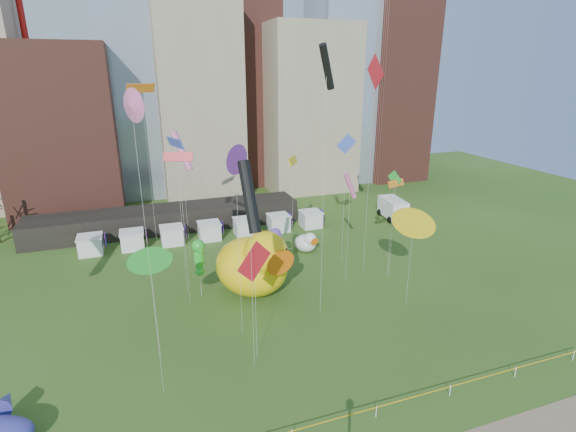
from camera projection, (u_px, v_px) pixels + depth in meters
name	position (u px, v px, depth m)	size (l,w,h in m)	color
skyline	(185.00, 74.00, 75.55)	(101.00, 23.00, 68.00)	brown
pavilion	(168.00, 219.00, 62.93)	(38.00, 6.00, 3.20)	black
vendor_tents	(210.00, 231.00, 59.31)	(33.24, 2.80, 2.40)	white
big_duck	(254.00, 264.00, 44.04)	(9.33, 10.61, 7.45)	yellow
small_duck	(306.00, 242.00, 55.13)	(3.34, 3.90, 2.76)	white
seahorse_green	(199.00, 255.00, 42.99)	(1.35, 1.68, 6.33)	silver
seahorse_purple	(275.00, 241.00, 49.06)	(1.54, 1.79, 5.29)	silver
box_truck	(394.00, 210.00, 66.87)	(3.59, 7.62, 3.12)	white
kite_0	(178.00, 158.00, 38.96)	(2.61, 1.21, 15.10)	silver
kite_1	(132.00, 106.00, 24.83)	(0.96, 1.94, 21.18)	silver
kite_2	(327.00, 68.00, 34.18)	(2.05, 1.74, 24.13)	silver
kite_3	(395.00, 182.00, 45.66)	(0.79, 1.57, 12.14)	silver
kite_4	(414.00, 223.00, 40.28)	(1.77, 2.72, 10.09)	silver
kite_5	(175.00, 144.00, 40.40)	(1.35, 3.02, 16.15)	silver
kite_6	(141.00, 90.00, 43.32)	(2.88, 1.64, 20.84)	silver
kite_8	(254.00, 262.00, 32.28)	(2.99, 1.32, 10.18)	silver
kite_9	(182.00, 151.00, 48.86)	(2.43, 2.40, 15.69)	silver
kite_10	(249.00, 197.00, 29.72)	(1.08, 2.96, 16.32)	silver
kite_11	(150.00, 260.00, 32.05)	(2.22, 0.50, 9.86)	silver
kite_12	(293.00, 161.00, 49.66)	(1.94, 2.52, 12.66)	silver
kite_13	(346.00, 147.00, 48.47)	(2.30, 0.30, 15.44)	silver
kite_14	(396.00, 184.00, 45.43)	(2.32, 1.10, 11.20)	silver
kite_15	(235.00, 160.00, 33.26)	(1.72, 1.95, 16.75)	silver
kite_16	(375.00, 75.00, 43.06)	(0.17, 3.52, 23.72)	silver
kite_17	(350.00, 186.00, 44.72)	(1.80, 0.78, 12.28)	silver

